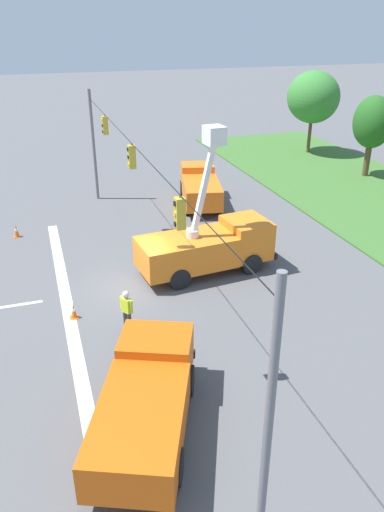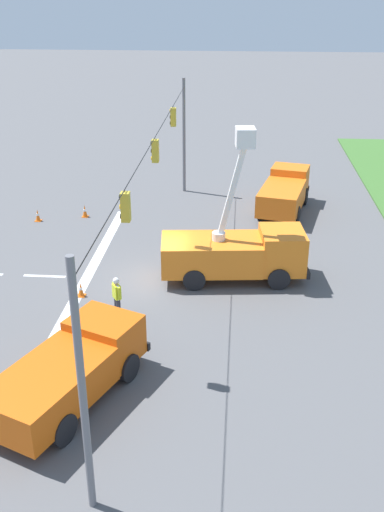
# 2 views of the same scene
# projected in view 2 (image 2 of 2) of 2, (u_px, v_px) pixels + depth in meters

# --- Properties ---
(ground_plane) EXTENTS (200.00, 200.00, 0.00)m
(ground_plane) POSITION_uv_depth(u_px,v_px,m) (158.00, 280.00, 27.50)
(ground_plane) COLOR #565659
(lane_markings) EXTENTS (17.60, 15.25, 0.01)m
(lane_markings) POSITION_uv_depth(u_px,v_px,m) (56.00, 276.00, 27.85)
(lane_markings) COLOR silver
(lane_markings) RESTS_ON ground
(signal_gantry) EXTENTS (26.20, 0.33, 7.20)m
(signal_gantry) POSITION_uv_depth(u_px,v_px,m) (156.00, 188.00, 25.70)
(signal_gantry) COLOR slate
(signal_gantry) RESTS_ON ground
(utility_truck_bucket_lift) EXTENTS (3.07, 6.80, 6.98)m
(utility_truck_bucket_lift) POSITION_uv_depth(u_px,v_px,m) (236.00, 250.00, 27.14)
(utility_truck_bucket_lift) COLOR orange
(utility_truck_bucket_lift) RESTS_ON ground
(utility_truck_support_near) EXTENTS (6.28, 3.52, 2.22)m
(utility_truck_support_near) POSITION_uv_depth(u_px,v_px,m) (285.00, 192.00, 35.37)
(utility_truck_support_near) COLOR orange
(utility_truck_support_near) RESTS_ON ground
(utility_truck_support_far) EXTENTS (6.60, 4.60, 2.00)m
(utility_truck_support_far) POSITION_uv_depth(u_px,v_px,m) (70.00, 370.00, 19.27)
(utility_truck_support_far) COLOR #D6560F
(utility_truck_support_far) RESTS_ON ground
(road_worker) EXTENTS (0.56, 0.42, 1.77)m
(road_worker) POSITION_uv_depth(u_px,v_px,m) (117.00, 295.00, 24.14)
(road_worker) COLOR #383842
(road_worker) RESTS_ON ground
(traffic_cone_foreground_left) EXTENTS (0.36, 0.36, 0.69)m
(traffic_cone_foreground_left) POSITION_uv_depth(u_px,v_px,m) (38.00, 215.00, 34.19)
(traffic_cone_foreground_left) COLOR orange
(traffic_cone_foreground_left) RESTS_ON ground
(traffic_cone_mid_left) EXTENTS (0.36, 0.36, 0.72)m
(traffic_cone_mid_left) POSITION_uv_depth(u_px,v_px,m) (85.00, 211.00, 34.79)
(traffic_cone_mid_left) COLOR orange
(traffic_cone_mid_left) RESTS_ON ground
(traffic_cone_mid_right) EXTENTS (0.36, 0.36, 0.65)m
(traffic_cone_mid_right) POSITION_uv_depth(u_px,v_px,m) (81.00, 290.00, 26.00)
(traffic_cone_mid_right) COLOR orange
(traffic_cone_mid_right) RESTS_ON ground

